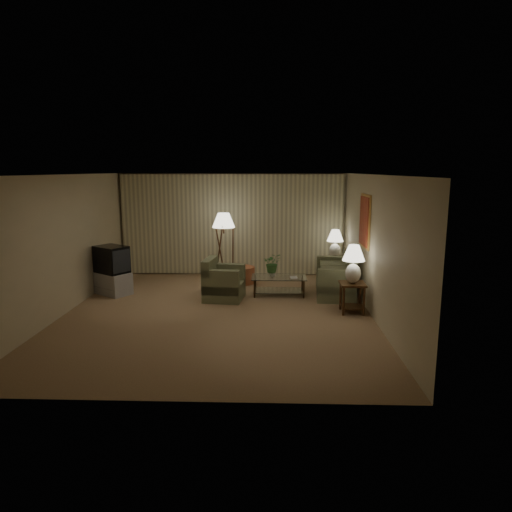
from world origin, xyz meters
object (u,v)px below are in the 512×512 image
(coffee_table, at_px, (279,283))
(ottoman, at_px, (242,275))
(table_lamp_near, at_px, (353,261))
(floor_lamp, at_px, (224,246))
(tv_cabinet, at_px, (113,283))
(armchair, at_px, (224,283))
(sofa, at_px, (335,279))
(crt_tv, at_px, (112,259))
(side_table_far, at_px, (334,266))
(side_table_near, at_px, (352,293))
(vase, at_px, (272,274))
(table_lamp_far, at_px, (335,241))

(coffee_table, distance_m, ottoman, 1.38)
(coffee_table, bearing_deg, table_lamp_near, -41.28)
(floor_lamp, bearing_deg, tv_cabinet, -153.73)
(armchair, height_order, coffee_table, armchair)
(sofa, bearing_deg, crt_tv, -83.56)
(sofa, relative_size, side_table_far, 2.95)
(sofa, relative_size, side_table_near, 2.95)
(ottoman, bearing_deg, sofa, -23.60)
(crt_tv, xyz_separation_m, ottoman, (2.88, 1.10, -0.60))
(armchair, relative_size, vase, 7.33)
(vase, bearing_deg, side_table_far, 40.63)
(crt_tv, bearing_deg, coffee_table, 35.28)
(armchair, height_order, vase, armchair)
(table_lamp_near, xyz_separation_m, floor_lamp, (-2.78, 2.39, -0.14))
(sofa, height_order, vase, sofa)
(table_lamp_near, height_order, crt_tv, table_lamp_near)
(armchair, height_order, side_table_far, armchair)
(side_table_near, distance_m, ottoman, 3.27)
(table_lamp_near, distance_m, ottoman, 3.37)
(armchair, xyz_separation_m, coffee_table, (1.20, 0.39, -0.08))
(crt_tv, bearing_deg, tv_cabinet, 0.00)
(armchair, xyz_separation_m, floor_lamp, (-0.15, 1.53, 0.56))
(side_table_near, relative_size, ottoman, 0.96)
(armchair, bearing_deg, side_table_far, -49.77)
(armchair, height_order, table_lamp_near, table_lamp_near)
(armchair, bearing_deg, floor_lamp, 12.48)
(crt_tv, height_order, vase, crt_tv)
(ottoman, bearing_deg, armchair, -101.97)
(side_table_near, xyz_separation_m, floor_lamp, (-2.78, 2.39, 0.51))
(coffee_table, bearing_deg, side_table_far, 43.48)
(side_table_near, distance_m, vase, 2.01)
(side_table_far, distance_m, vase, 2.08)
(sofa, height_order, ottoman, sofa)
(vase, bearing_deg, ottoman, 125.51)
(table_lamp_far, xyz_separation_m, tv_cabinet, (-5.20, -1.40, -0.77))
(sofa, bearing_deg, vase, -81.24)
(coffee_table, distance_m, crt_tv, 3.81)
(sofa, bearing_deg, armchair, -74.12)
(floor_lamp, xyz_separation_m, vase, (1.21, -1.14, -0.43))
(table_lamp_far, height_order, crt_tv, table_lamp_far)
(floor_lamp, bearing_deg, crt_tv, -153.73)
(side_table_near, bearing_deg, armchair, 161.82)
(side_table_near, bearing_deg, vase, 141.54)
(side_table_near, xyz_separation_m, side_table_far, (0.00, 2.60, -0.01))
(ottoman, bearing_deg, crt_tv, -159.11)
(side_table_near, bearing_deg, sofa, 96.34)
(coffee_table, bearing_deg, sofa, 4.49)
(sofa, distance_m, tv_cabinet, 5.05)
(coffee_table, bearing_deg, floor_lamp, 139.86)
(tv_cabinet, bearing_deg, sofa, 36.22)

